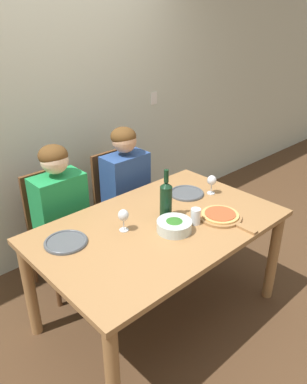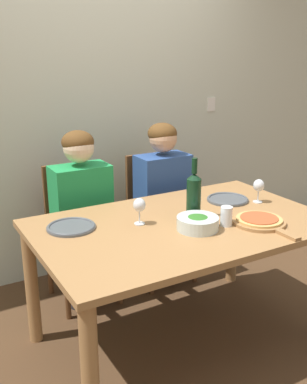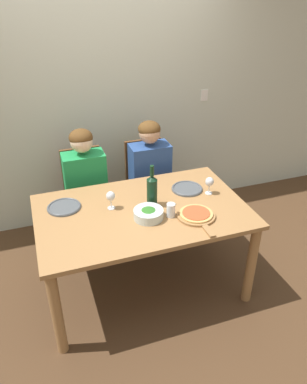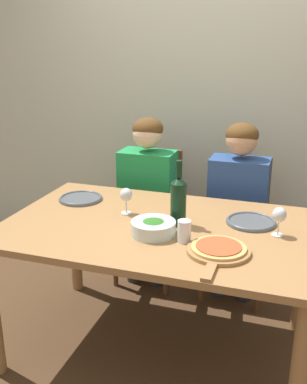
{
  "view_description": "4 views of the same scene",
  "coord_description": "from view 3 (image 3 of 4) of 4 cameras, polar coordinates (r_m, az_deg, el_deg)",
  "views": [
    {
      "loc": [
        -1.48,
        -1.54,
        2.07
      ],
      "look_at": [
        0.1,
        0.17,
        0.92
      ],
      "focal_mm": 35.0,
      "sensor_mm": 36.0,
      "label": 1
    },
    {
      "loc": [
        -1.31,
        -1.95,
        1.69
      ],
      "look_at": [
        -0.14,
        0.1,
        0.95
      ],
      "focal_mm": 42.0,
      "sensor_mm": 36.0,
      "label": 2
    },
    {
      "loc": [
        -0.72,
        -2.36,
        2.37
      ],
      "look_at": [
        0.14,
        0.13,
        0.84
      ],
      "focal_mm": 35.0,
      "sensor_mm": 36.0,
      "label": 3
    },
    {
      "loc": [
        0.66,
        -2.09,
        1.71
      ],
      "look_at": [
        -0.04,
        0.02,
        0.95
      ],
      "focal_mm": 42.0,
      "sensor_mm": 36.0,
      "label": 4
    }
  ],
  "objects": [
    {
      "name": "person_woman",
      "position": [
        3.51,
        -10.31,
        1.83
      ],
      "size": [
        0.47,
        0.51,
        1.21
      ],
      "color": "#28282D",
      "rests_on": "ground"
    },
    {
      "name": "water_tumbler",
      "position": [
        2.83,
        2.66,
        -2.77
      ],
      "size": [
        0.07,
        0.07,
        0.11
      ],
      "color": "silver",
      "rests_on": "dining_table"
    },
    {
      "name": "chair_right",
      "position": [
        3.84,
        -1.02,
        1.15
      ],
      "size": [
        0.42,
        0.42,
        0.95
      ],
      "color": "brown",
      "rests_on": "ground"
    },
    {
      "name": "dinner_plate_left",
      "position": [
        3.03,
        -13.47,
        -2.22
      ],
      "size": [
        0.26,
        0.26,
        0.02
      ],
      "color": "#4C5156",
      "rests_on": "dining_table"
    },
    {
      "name": "dining_table",
      "position": [
        2.99,
        -1.71,
        -4.41
      ],
      "size": [
        1.64,
        1.03,
        0.78
      ],
      "color": "#9E7042",
      "rests_on": "ground"
    },
    {
      "name": "chair_left",
      "position": [
        3.72,
        -10.31,
        -0.42
      ],
      "size": [
        0.42,
        0.42,
        0.95
      ],
      "color": "brown",
      "rests_on": "ground"
    },
    {
      "name": "pizza_on_board",
      "position": [
        2.86,
        6.57,
        -3.53
      ],
      "size": [
        0.3,
        0.44,
        0.04
      ],
      "color": "#9E7042",
      "rests_on": "dining_table"
    },
    {
      "name": "wine_glass_right",
      "position": [
        3.13,
        8.53,
        1.44
      ],
      "size": [
        0.07,
        0.07,
        0.15
      ],
      "color": "silver",
      "rests_on": "dining_table"
    },
    {
      "name": "wine_bottle",
      "position": [
        2.92,
        -0.23,
        0.3
      ],
      "size": [
        0.08,
        0.08,
        0.35
      ],
      "color": "black",
      "rests_on": "dining_table"
    },
    {
      "name": "person_man",
      "position": [
        3.64,
        -0.48,
        3.41
      ],
      "size": [
        0.47,
        0.51,
        1.21
      ],
      "color": "#28282D",
      "rests_on": "ground"
    },
    {
      "name": "dinner_plate_right",
      "position": [
        3.21,
        5.14,
        0.53
      ],
      "size": [
        0.26,
        0.26,
        0.02
      ],
      "color": "#4C5156",
      "rests_on": "dining_table"
    },
    {
      "name": "broccoli_bowl",
      "position": [
        2.82,
        -0.77,
        -3.34
      ],
      "size": [
        0.23,
        0.23,
        0.08
      ],
      "color": "silver",
      "rests_on": "dining_table"
    },
    {
      "name": "back_wall",
      "position": [
        3.83,
        -7.79,
        14.49
      ],
      "size": [
        10.0,
        0.06,
        2.7
      ],
      "color": "beige",
      "rests_on": "ground"
    },
    {
      "name": "ground_plane",
      "position": [
        3.42,
        -1.54,
        -13.7
      ],
      "size": [
        40.0,
        40.0,
        0.0
      ],
      "primitive_type": "plane",
      "color": "#4C331E"
    },
    {
      "name": "wine_glass_left",
      "position": [
        2.91,
        -6.55,
        -0.75
      ],
      "size": [
        0.07,
        0.07,
        0.15
      ],
      "color": "silver",
      "rests_on": "dining_table"
    }
  ]
}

